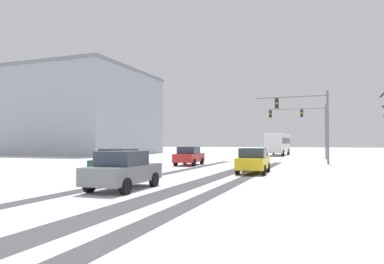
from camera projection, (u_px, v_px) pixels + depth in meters
name	position (u px, v px, depth m)	size (l,w,h in m)	color
wheel_track_left_lane	(158.00, 175.00, 20.99)	(0.82, 33.22, 0.01)	#4C4C51
wheel_track_right_lane	(215.00, 177.00, 19.74)	(1.17, 33.22, 0.01)	#4C4C51
wheel_track_center	(244.00, 178.00, 19.15)	(0.77, 33.22, 0.01)	#4C4C51
sidewalk_kerb_right	(369.00, 185.00, 15.66)	(4.00, 33.22, 0.12)	white
traffic_signal_near_right	(307.00, 115.00, 30.62)	(6.26, 0.39, 6.50)	slate
traffic_signal_far_right	(305.00, 120.00, 41.92)	(6.86, 0.71, 6.50)	slate
car_red_lead	(189.00, 156.00, 30.29)	(2.02, 4.19, 1.62)	red
car_yellow_cab_second	(253.00, 161.00, 22.29)	(1.97, 4.17, 1.62)	yellow
car_dark_green_third	(120.00, 163.00, 20.19)	(1.96, 4.17, 1.62)	#194C2D
car_grey_fourth	(123.00, 170.00, 14.58)	(1.93, 4.15, 1.62)	slate
bus_oncoming	(278.00, 143.00, 54.13)	(2.86, 11.05, 3.38)	silver
office_building_far_left_block	(86.00, 113.00, 59.58)	(19.46, 21.39, 14.05)	#9399A3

